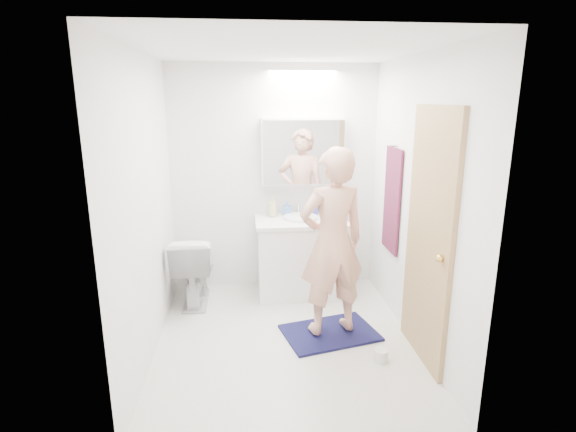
{
  "coord_description": "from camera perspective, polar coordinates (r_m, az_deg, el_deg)",
  "views": [
    {
      "loc": [
        -0.32,
        -3.52,
        2.04
      ],
      "look_at": [
        0.05,
        0.25,
        1.05
      ],
      "focal_mm": 28.02,
      "sensor_mm": 36.0,
      "label": 1
    }
  ],
  "objects": [
    {
      "name": "floor",
      "position": [
        4.08,
        -0.37,
        -15.35
      ],
      "size": [
        2.5,
        2.5,
        0.0
      ],
      "primitive_type": "plane",
      "color": "silver",
      "rests_on": "ground"
    },
    {
      "name": "ceiling",
      "position": [
        3.55,
        -0.43,
        20.47
      ],
      "size": [
        2.5,
        2.5,
        0.0
      ],
      "primitive_type": "plane",
      "rotation": [
        3.14,
        0.0,
        0.0
      ],
      "color": "white",
      "rests_on": "floor"
    },
    {
      "name": "wall_back",
      "position": [
        4.85,
        -1.75,
        4.69
      ],
      "size": [
        2.5,
        0.0,
        2.5
      ],
      "primitive_type": "plane",
      "rotation": [
        1.57,
        0.0,
        0.0
      ],
      "color": "white",
      "rests_on": "floor"
    },
    {
      "name": "wall_front",
      "position": [
        2.44,
        2.3,
        -5.54
      ],
      "size": [
        2.5,
        0.0,
        2.5
      ],
      "primitive_type": "plane",
      "rotation": [
        -1.57,
        0.0,
        0.0
      ],
      "color": "white",
      "rests_on": "floor"
    },
    {
      "name": "wall_left",
      "position": [
        3.7,
        -17.62,
        0.82
      ],
      "size": [
        0.0,
        2.5,
        2.5
      ],
      "primitive_type": "plane",
      "rotation": [
        1.57,
        0.0,
        1.57
      ],
      "color": "white",
      "rests_on": "floor"
    },
    {
      "name": "wall_right",
      "position": [
        3.89,
        15.98,
        1.59
      ],
      "size": [
        0.0,
        2.5,
        2.5
      ],
      "primitive_type": "plane",
      "rotation": [
        1.57,
        0.0,
        -1.57
      ],
      "color": "white",
      "rests_on": "floor"
    },
    {
      "name": "vanity_cabinet",
      "position": [
        4.81,
        1.61,
        -5.39
      ],
      "size": [
        0.9,
        0.55,
        0.78
      ],
      "primitive_type": "cube",
      "color": "white",
      "rests_on": "floor"
    },
    {
      "name": "countertop",
      "position": [
        4.69,
        1.64,
        -0.68
      ],
      "size": [
        0.95,
        0.58,
        0.04
      ],
      "primitive_type": "cube",
      "color": "white",
      "rests_on": "vanity_cabinet"
    },
    {
      "name": "sink_basin",
      "position": [
        4.71,
        1.6,
        -0.18
      ],
      "size": [
        0.36,
        0.36,
        0.03
      ],
      "primitive_type": "cylinder",
      "color": "white",
      "rests_on": "countertop"
    },
    {
      "name": "faucet",
      "position": [
        4.87,
        1.33,
        1.13
      ],
      "size": [
        0.02,
        0.02,
        0.16
      ],
      "primitive_type": "cylinder",
      "color": "silver",
      "rests_on": "countertop"
    },
    {
      "name": "medicine_cabinet",
      "position": [
        4.76,
        1.92,
        8.15
      ],
      "size": [
        0.88,
        0.14,
        0.7
      ],
      "primitive_type": "cube",
      "color": "white",
      "rests_on": "wall_back"
    },
    {
      "name": "mirror_panel",
      "position": [
        4.69,
        2.04,
        8.04
      ],
      "size": [
        0.84,
        0.01,
        0.66
      ],
      "primitive_type": "cube",
      "color": "silver",
      "rests_on": "medicine_cabinet"
    },
    {
      "name": "toilet",
      "position": [
        4.71,
        -11.86,
        -6.51
      ],
      "size": [
        0.41,
        0.72,
        0.73
      ],
      "primitive_type": "imported",
      "rotation": [
        0.0,
        0.0,
        3.14
      ],
      "color": "white",
      "rests_on": "floor"
    },
    {
      "name": "bath_rug",
      "position": [
        4.17,
        5.33,
        -14.54
      ],
      "size": [
        0.91,
        0.73,
        0.02
      ],
      "primitive_type": "cube",
      "rotation": [
        0.0,
        0.0,
        0.24
      ],
      "color": "#13133B",
      "rests_on": "floor"
    },
    {
      "name": "person",
      "position": [
        3.83,
        5.63,
        -3.38
      ],
      "size": [
        0.67,
        0.52,
        1.63
      ],
      "primitive_type": "imported",
      "rotation": [
        0.0,
        0.0,
        3.38
      ],
      "color": "tan",
      "rests_on": "bath_rug"
    },
    {
      "name": "door",
      "position": [
        3.62,
        17.46,
        -2.76
      ],
      "size": [
        0.04,
        0.8,
        2.0
      ],
      "primitive_type": "cube",
      "color": "tan",
      "rests_on": "wall_right"
    },
    {
      "name": "door_knob",
      "position": [
        3.36,
        18.72,
        -5.12
      ],
      "size": [
        0.06,
        0.06,
        0.06
      ],
      "primitive_type": "sphere",
      "color": "gold",
      "rests_on": "door"
    },
    {
      "name": "towel",
      "position": [
        4.4,
        13.05,
        1.95
      ],
      "size": [
        0.02,
        0.42,
        1.0
      ],
      "primitive_type": "cube",
      "color": "#131A3D",
      "rests_on": "wall_right"
    },
    {
      "name": "towel_hook",
      "position": [
        4.32,
        13.28,
        8.69
      ],
      "size": [
        0.07,
        0.02,
        0.02
      ],
      "primitive_type": "cylinder",
      "rotation": [
        0.0,
        1.57,
        0.0
      ],
      "color": "silver",
      "rests_on": "wall_right"
    },
    {
      "name": "soap_bottle_a",
      "position": [
        4.77,
        -1.97,
        1.24
      ],
      "size": [
        0.12,
        0.12,
        0.23
      ],
      "primitive_type": "imported",
      "rotation": [
        0.0,
        0.0,
        0.78
      ],
      "color": "#C9BD82",
      "rests_on": "countertop"
    },
    {
      "name": "soap_bottle_b",
      "position": [
        4.82,
        -0.14,
        1.01
      ],
      "size": [
        0.11,
        0.11,
        0.16
      ],
      "primitive_type": "imported",
      "rotation": [
        0.0,
        0.0,
        -0.79
      ],
      "color": "#6389D4",
      "rests_on": "countertop"
    },
    {
      "name": "toothbrush_cup",
      "position": [
        4.85,
        3.44,
        0.63
      ],
      "size": [
        0.12,
        0.12,
        0.09
      ],
      "primitive_type": "imported",
      "rotation": [
        0.0,
        0.0,
        0.18
      ],
      "color": "#383FA9",
      "rests_on": "countertop"
    },
    {
      "name": "toilet_paper_roll",
      "position": [
        3.84,
        11.69,
        -16.94
      ],
      "size": [
        0.11,
        0.11,
        0.1
      ],
      "primitive_type": "cylinder",
      "color": "silver",
      "rests_on": "floor"
    }
  ]
}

